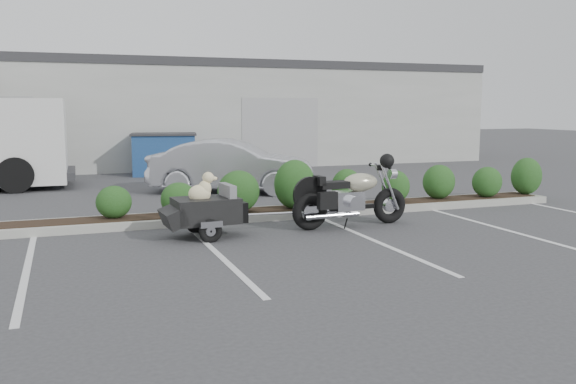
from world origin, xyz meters
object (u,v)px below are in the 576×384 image
object	(u,v)px
motorcycle	(351,198)
sedan	(232,166)
pet_trailer	(205,209)
dumpster	(164,154)

from	to	relation	value
motorcycle	sedan	bearing A→B (deg)	96.06
pet_trailer	dumpster	world-z (taller)	dumpster
sedan	motorcycle	bearing A→B (deg)	-145.57
sedan	dumpster	distance (m)	5.09
pet_trailer	dumpster	bearing A→B (deg)	81.52
motorcycle	pet_trailer	world-z (taller)	motorcycle
motorcycle	sedan	world-z (taller)	sedan
motorcycle	pet_trailer	distance (m)	2.79
motorcycle	pet_trailer	size ratio (longest dim) A/B	1.25
pet_trailer	motorcycle	bearing A→B (deg)	-3.86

